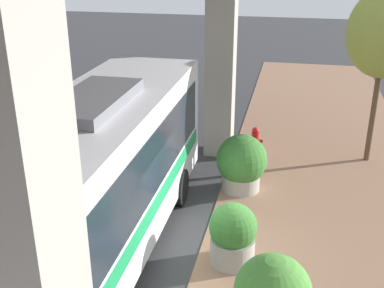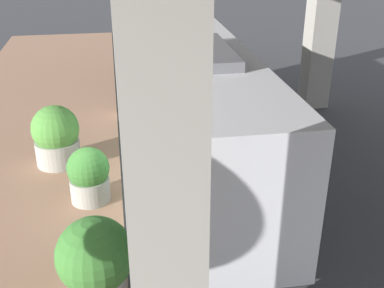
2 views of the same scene
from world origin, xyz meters
name	(u,v)px [view 1 (image 1 of 2)]	position (x,y,z in m)	size (l,w,h in m)	color
ground_plane	(199,253)	(0.00, 0.00, 0.00)	(80.00, 80.00, 0.00)	#38383A
sidewalk_strip	(333,269)	(-3.00, 0.00, 0.01)	(6.00, 40.00, 0.02)	#936B51
bus	(76,197)	(2.15, 1.57, 2.06)	(2.63, 11.48, 3.81)	silver
fire_hydrant	(255,141)	(-0.72, -5.89, 0.51)	(0.53, 0.25, 1.00)	#B21919
planter_middle	(233,235)	(-0.78, 0.20, 0.72)	(1.06, 1.06, 1.47)	#9E998E
planter_back	(241,163)	(-0.56, -3.31, 0.84)	(1.45, 1.45, 1.68)	#9E998E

